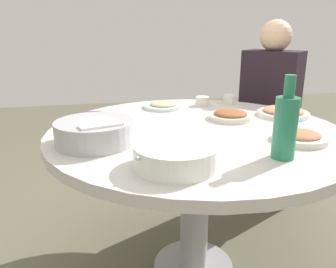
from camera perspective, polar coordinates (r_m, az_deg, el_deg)
ground at (r=1.80m, az=4.25°, el=-21.68°), size 8.00×8.00×0.00m
round_dining_table at (r=1.49m, az=4.78°, el=-3.06°), size 1.27×1.27×0.72m
rice_bowl at (r=1.29m, az=-12.25°, el=0.36°), size 0.29×0.29×0.10m
soup_bowl at (r=1.05m, az=1.37°, el=-3.79°), size 0.27×0.27×0.07m
dish_tofu_braise at (r=1.39m, az=21.40°, el=-0.41°), size 0.21×0.21×0.04m
dish_noodles at (r=1.84m, az=-0.79°, el=4.87°), size 0.21×0.21×0.03m
dish_stirfry at (r=1.64m, az=10.47°, el=3.13°), size 0.21×0.21×0.04m
dish_shrimp at (r=1.77m, az=18.88°, el=3.54°), size 0.25×0.25×0.04m
dish_eggplant at (r=1.61m, az=-12.61°, el=2.71°), size 0.20×0.20×0.04m
green_bottle at (r=1.17m, az=19.21°, el=1.34°), size 0.08×0.08×0.28m
tea_cup_near at (r=1.91m, az=5.81°, el=5.55°), size 0.08×0.08×0.05m
tea_cup_far at (r=1.95m, az=10.24°, el=5.75°), size 0.07×0.07×0.06m
stool_for_diner_left at (r=2.39m, az=15.81°, el=-5.94°), size 0.37×0.37×0.43m
diner_left at (r=2.24m, az=16.92°, el=6.64°), size 0.46×0.47×0.76m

